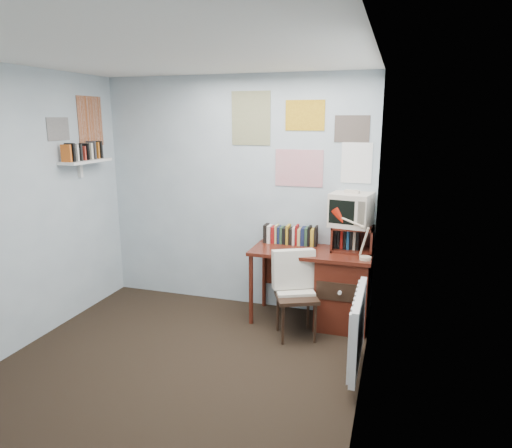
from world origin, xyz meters
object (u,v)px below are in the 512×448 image
(wall_shelf, at_px, (86,161))
(radiator, at_px, (358,329))
(crt_tv, at_px, (351,208))
(desk_lamp, at_px, (366,239))
(desk, at_px, (337,287))
(desk_chair, at_px, (296,297))
(tv_riser, at_px, (352,239))

(wall_shelf, bearing_deg, radiator, -10.89)
(crt_tv, height_order, radiator, crt_tv)
(desk_lamp, distance_m, radiator, 0.94)
(crt_tv, height_order, wall_shelf, wall_shelf)
(desk_lamp, bearing_deg, crt_tv, 114.32)
(desk, bearing_deg, wall_shelf, -171.60)
(desk_lamp, xyz_separation_m, crt_tv, (-0.18, 0.29, 0.23))
(desk_chair, distance_m, tv_riser, 0.83)
(desk, xyz_separation_m, radiator, (0.29, -0.93, 0.01))
(crt_tv, relative_size, radiator, 0.47)
(crt_tv, distance_m, wall_shelf, 2.74)
(desk_lamp, bearing_deg, desk_chair, -166.48)
(wall_shelf, bearing_deg, desk_chair, -0.21)
(desk_chair, height_order, crt_tv, crt_tv)
(desk_chair, height_order, tv_riser, tv_riser)
(tv_riser, xyz_separation_m, wall_shelf, (-2.69, -0.49, 0.74))
(wall_shelf, bearing_deg, desk_lamp, 4.50)
(desk_lamp, xyz_separation_m, radiator, (0.02, -0.77, -0.54))
(desk, distance_m, radiator, 0.97)
(desk, bearing_deg, desk_chair, -130.58)
(crt_tv, bearing_deg, wall_shelf, -159.10)
(desk_chair, relative_size, crt_tv, 2.11)
(desk, xyz_separation_m, desk_lamp, (0.27, -0.16, 0.56))
(desk, relative_size, desk_lamp, 2.98)
(tv_riser, bearing_deg, crt_tv, 144.65)
(desk_chair, xyz_separation_m, crt_tv, (0.42, 0.52, 0.79))
(desk_lamp, height_order, tv_riser, desk_lamp)
(crt_tv, bearing_deg, radiator, -69.36)
(desk_lamp, bearing_deg, desk, 142.25)
(radiator, bearing_deg, desk_chair, 138.87)
(desk_chair, height_order, radiator, desk_chair)
(desk, xyz_separation_m, tv_riser, (0.12, 0.11, 0.48))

